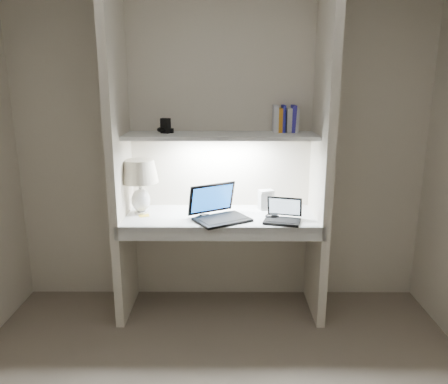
{
  "coord_description": "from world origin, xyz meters",
  "views": [
    {
      "loc": [
        0.04,
        -1.87,
        1.75
      ],
      "look_at": [
        0.03,
        1.05,
        0.99
      ],
      "focal_mm": 35.0,
      "sensor_mm": 36.0,
      "label": 1
    }
  ],
  "objects_px": {
    "laptop_netbook": "(283,216)",
    "speaker": "(266,200)",
    "table_lamp": "(140,178)",
    "book_row": "(285,119)",
    "laptop_main": "(218,211)"
  },
  "relations": [
    {
      "from": "table_lamp",
      "to": "book_row",
      "type": "height_order",
      "value": "book_row"
    },
    {
      "from": "table_lamp",
      "to": "laptop_netbook",
      "type": "xyz_separation_m",
      "value": [
        1.05,
        -0.18,
        -0.24
      ]
    },
    {
      "from": "table_lamp",
      "to": "speaker",
      "type": "relative_size",
      "value": 2.71
    },
    {
      "from": "laptop_main",
      "to": "book_row",
      "type": "xyz_separation_m",
      "value": [
        0.5,
        0.29,
        0.63
      ]
    },
    {
      "from": "laptop_netbook",
      "to": "laptop_main",
      "type": "bearing_deg",
      "value": -170.64
    },
    {
      "from": "laptop_main",
      "to": "laptop_netbook",
      "type": "relative_size",
      "value": 1.6
    },
    {
      "from": "table_lamp",
      "to": "laptop_netbook",
      "type": "distance_m",
      "value": 1.09
    },
    {
      "from": "table_lamp",
      "to": "book_row",
      "type": "bearing_deg",
      "value": 8.18
    },
    {
      "from": "table_lamp",
      "to": "laptop_netbook",
      "type": "bearing_deg",
      "value": -9.81
    },
    {
      "from": "laptop_netbook",
      "to": "speaker",
      "type": "bearing_deg",
      "value": 123.12
    },
    {
      "from": "laptop_main",
      "to": "speaker",
      "type": "bearing_deg",
      "value": 3.53
    },
    {
      "from": "table_lamp",
      "to": "laptop_netbook",
      "type": "relative_size",
      "value": 1.37
    },
    {
      "from": "speaker",
      "to": "book_row",
      "type": "height_order",
      "value": "book_row"
    },
    {
      "from": "table_lamp",
      "to": "book_row",
      "type": "distance_m",
      "value": 1.17
    },
    {
      "from": "table_lamp",
      "to": "book_row",
      "type": "xyz_separation_m",
      "value": [
        1.08,
        0.16,
        0.41
      ]
    }
  ]
}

